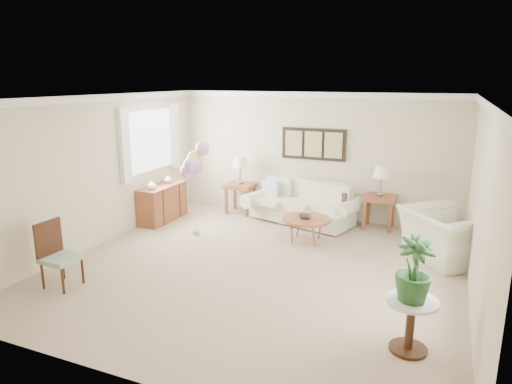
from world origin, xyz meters
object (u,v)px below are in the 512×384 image
balloon_cluster (194,162)px  coffee_table (306,220)px  accent_chair (57,253)px  armchair (446,236)px  sofa (303,206)px

balloon_cluster → coffee_table: bearing=13.6°
accent_chair → balloon_cluster: bearing=75.1°
coffee_table → accent_chair: bearing=-130.9°
balloon_cluster → armchair: bearing=6.8°
coffee_table → armchair: (2.31, 0.03, 0.01)m
armchair → accent_chair: bearing=83.9°
coffee_table → accent_chair: size_ratio=0.92×
coffee_table → armchair: size_ratio=0.68×
sofa → balloon_cluster: bearing=-135.4°
sofa → coffee_table: bearing=-69.7°
armchair → accent_chair: accent_chair is taller
balloon_cluster → sofa: bearing=44.6°
coffee_table → balloon_cluster: bearing=-166.4°
armchair → balloon_cluster: balloon_cluster is taller
armchair → accent_chair: (-5.01, -3.14, 0.08)m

